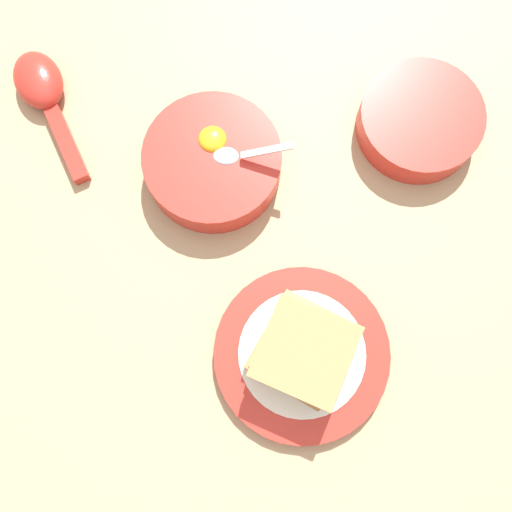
# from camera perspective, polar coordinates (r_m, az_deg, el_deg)

# --- Properties ---
(ground_plane) EXTENTS (3.00, 3.00, 0.00)m
(ground_plane) POSITION_cam_1_polar(r_m,az_deg,el_deg) (0.64, 0.06, 8.04)
(ground_plane) COLOR tan
(egg_bowl) EXTENTS (0.15, 0.14, 0.07)m
(egg_bowl) POSITION_cam_1_polar(r_m,az_deg,el_deg) (0.62, -4.14, 8.83)
(egg_bowl) COLOR red
(egg_bowl) RESTS_ON ground_plane
(toast_plate) EXTENTS (0.17, 0.17, 0.02)m
(toast_plate) POSITION_cam_1_polar(r_m,az_deg,el_deg) (0.60, 4.36, -9.29)
(toast_plate) COLOR red
(toast_plate) RESTS_ON ground_plane
(toast_sandwich) EXTENTS (0.11, 0.11, 0.05)m
(toast_sandwich) POSITION_cam_1_polar(r_m,az_deg,el_deg) (0.56, 4.59, -9.00)
(toast_sandwich) COLOR tan
(toast_sandwich) RESTS_ON toast_plate
(soup_spoon) EXTENTS (0.10, 0.15, 0.03)m
(soup_spoon) POSITION_cam_1_polar(r_m,az_deg,el_deg) (0.70, -19.64, 14.65)
(soup_spoon) COLOR red
(soup_spoon) RESTS_ON ground_plane
(congee_bowl) EXTENTS (0.13, 0.13, 0.04)m
(congee_bowl) POSITION_cam_1_polar(r_m,az_deg,el_deg) (0.67, 15.33, 12.34)
(congee_bowl) COLOR red
(congee_bowl) RESTS_ON ground_plane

